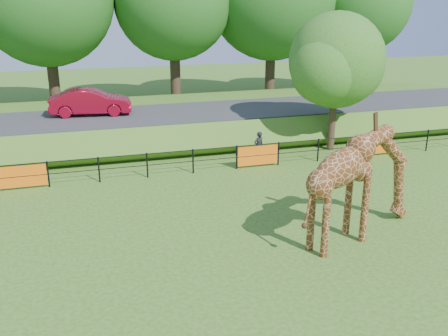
# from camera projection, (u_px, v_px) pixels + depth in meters

# --- Properties ---
(ground) EXTENTS (90.00, 90.00, 0.00)m
(ground) POSITION_uv_depth(u_px,v_px,m) (255.00, 260.00, 14.63)
(ground) COLOR #326018
(ground) RESTS_ON ground
(giraffe) EXTENTS (4.99, 2.63, 3.56)m
(giraffe) POSITION_uv_depth(u_px,v_px,m) (361.00, 184.00, 15.54)
(giraffe) COLOR #592D12
(giraffe) RESTS_ON ground
(perimeter_fence) EXTENTS (28.07, 0.10, 1.10)m
(perimeter_fence) POSITION_uv_depth(u_px,v_px,m) (193.00, 161.00, 21.72)
(perimeter_fence) COLOR black
(perimeter_fence) RESTS_ON ground
(embankment) EXTENTS (40.00, 9.00, 1.30)m
(embankment) POSITION_uv_depth(u_px,v_px,m) (164.00, 121.00, 28.50)
(embankment) COLOR #326018
(embankment) RESTS_ON ground
(road) EXTENTS (40.00, 5.00, 0.12)m
(road) POSITION_uv_depth(u_px,v_px,m) (168.00, 114.00, 26.91)
(road) COLOR #323235
(road) RESTS_ON embankment
(car_red) EXTENTS (4.32, 1.90, 1.38)m
(car_red) POSITION_uv_depth(u_px,v_px,m) (91.00, 102.00, 26.25)
(car_red) COLOR maroon
(car_red) RESTS_ON road
(visitor) EXTENTS (0.59, 0.47, 1.41)m
(visitor) POSITION_uv_depth(u_px,v_px,m) (259.00, 146.00, 23.35)
(visitor) COLOR black
(visitor) RESTS_ON ground
(tree_east) EXTENTS (5.40, 4.71, 6.76)m
(tree_east) POSITION_uv_depth(u_px,v_px,m) (338.00, 64.00, 24.02)
(tree_east) COLOR black
(tree_east) RESTS_ON ground
(bg_tree_line) EXTENTS (37.30, 8.80, 11.82)m
(bg_tree_line) POSITION_uv_depth(u_px,v_px,m) (171.00, 0.00, 32.80)
(bg_tree_line) COLOR black
(bg_tree_line) RESTS_ON ground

